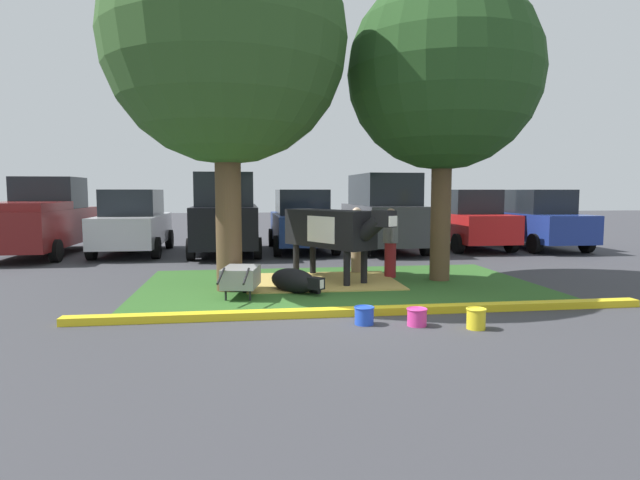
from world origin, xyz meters
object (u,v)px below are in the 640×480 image
(shade_tree_left, at_px, (226,43))
(suv_dark_grey, at_px, (383,213))
(shade_tree_right, at_px, (444,74))
(person_visitor_near, at_px, (390,241))
(person_handler, at_px, (357,238))
(bucket_yellow, at_px, (476,318))
(calf_lying, at_px, (294,281))
(bucket_pink, at_px, (417,317))
(pickup_truck_maroon, at_px, (41,219))
(sedan_red, at_px, (466,220))
(hatchback_white, at_px, (302,221))
(sedan_blue, at_px, (537,220))
(bucket_blue, at_px, (364,315))
(cow_holstein, at_px, (332,229))
(wheelbarrow, at_px, (241,277))
(suv_black, at_px, (226,214))
(sedan_silver, at_px, (133,223))

(shade_tree_left, height_order, suv_dark_grey, shade_tree_left)
(shade_tree_right, relative_size, person_visitor_near, 4.13)
(person_handler, xyz_separation_m, person_visitor_near, (0.62, -0.77, -0.00))
(bucket_yellow, xyz_separation_m, suv_dark_grey, (1.22, 9.80, 1.11))
(calf_lying, xyz_separation_m, person_handler, (1.70, 2.23, 0.61))
(bucket_pink, distance_m, pickup_truck_maroon, 13.25)
(bucket_yellow, bearing_deg, sedan_red, 67.15)
(hatchback_white, relative_size, sedan_blue, 1.00)
(calf_lying, relative_size, suv_dark_grey, 0.26)
(shade_tree_right, bearing_deg, bucket_blue, -125.54)
(bucket_yellow, height_order, hatchback_white, hatchback_white)
(bucket_yellow, distance_m, hatchback_white, 10.38)
(hatchback_white, height_order, suv_dark_grey, suv_dark_grey)
(bucket_pink, relative_size, hatchback_white, 0.07)
(cow_holstein, distance_m, suv_dark_grey, 6.18)
(bucket_yellow, bearing_deg, sedan_blue, 55.75)
(calf_lying, bearing_deg, wheelbarrow, -162.51)
(hatchback_white, bearing_deg, bucket_yellow, -82.09)
(bucket_pink, distance_m, suv_black, 10.00)
(person_handler, relative_size, sedan_red, 0.36)
(shade_tree_right, relative_size, suv_black, 1.42)
(wheelbarrow, height_order, sedan_red, sedan_red)
(bucket_blue, distance_m, bucket_yellow, 1.61)
(person_visitor_near, distance_m, sedan_silver, 8.84)
(calf_lying, distance_m, suv_dark_grey, 7.73)
(shade_tree_left, height_order, sedan_blue, shade_tree_left)
(shade_tree_left, height_order, hatchback_white, shade_tree_left)
(person_visitor_near, distance_m, bucket_blue, 4.33)
(sedan_blue, bearing_deg, suv_black, -179.77)
(bucket_pink, bearing_deg, suv_dark_grey, 78.10)
(shade_tree_left, distance_m, person_visitor_near, 5.42)
(person_handler, xyz_separation_m, suv_dark_grey, (1.86, 4.56, 0.42))
(pickup_truck_maroon, bearing_deg, calf_lying, -45.18)
(wheelbarrow, bearing_deg, bucket_yellow, -38.75)
(pickup_truck_maroon, bearing_deg, sedan_blue, -1.58)
(wheelbarrow, bearing_deg, person_visitor_near, 28.03)
(bucket_pink, bearing_deg, shade_tree_right, 64.60)
(bucket_blue, bearing_deg, shade_tree_left, 124.80)
(person_visitor_near, relative_size, suv_dark_grey, 0.34)
(calf_lying, xyz_separation_m, bucket_yellow, (2.34, -3.01, -0.08))
(person_handler, xyz_separation_m, sedan_silver, (-6.13, 4.94, 0.13))
(pickup_truck_maroon, bearing_deg, hatchback_white, 0.21)
(bucket_yellow, relative_size, suv_black, 0.07)
(suv_dark_grey, bearing_deg, person_visitor_near, -103.07)
(bucket_pink, height_order, pickup_truck_maroon, pickup_truck_maroon)
(cow_holstein, relative_size, person_visitor_near, 1.79)
(person_handler, height_order, pickup_truck_maroon, pickup_truck_maroon)
(bucket_pink, bearing_deg, pickup_truck_maroon, 131.28)
(shade_tree_right, height_order, sedan_blue, shade_tree_right)
(calf_lying, bearing_deg, sedan_red, 47.13)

